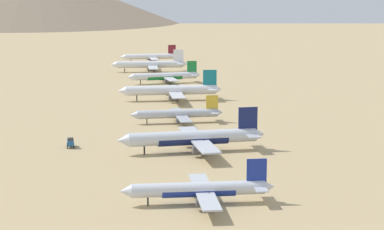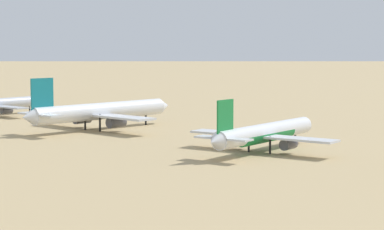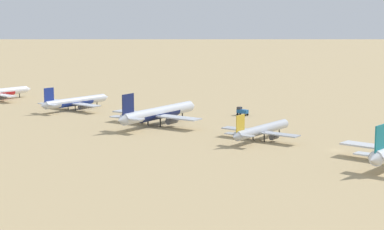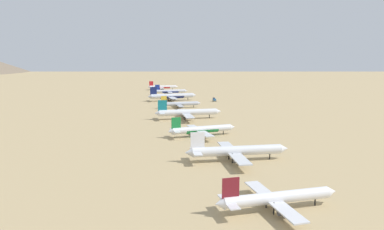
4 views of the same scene
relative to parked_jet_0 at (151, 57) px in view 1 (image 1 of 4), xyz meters
The scene contains 9 objects.
ground_plane 198.51m from the parked_jet_0, 91.59° to the left, with size 2407.12×2407.12×0.00m, color tan.
parked_jet_0 is the anchor object (origin of this frame).
parked_jet_1 56.33m from the parked_jet_0, 88.99° to the left, with size 50.87×41.24×14.69m.
parked_jet_2 110.62m from the parked_jet_0, 93.53° to the left, with size 44.19×36.21×12.82m.
parked_jet_3 171.33m from the parked_jet_0, 92.73° to the left, with size 53.00×43.06×15.28m.
parked_jet_4 229.51m from the parked_jet_0, 92.07° to the left, with size 40.23×32.76×11.60m.
parked_jet_5 282.40m from the parked_jet_0, 92.25° to the left, with size 53.58×43.73×15.46m.
parked_jet_6 342.36m from the parked_jet_0, 91.36° to the left, with size 42.55×34.52×12.28m.
service_truck 273.95m from the parked_jet_0, 83.01° to the left, with size 3.22×5.43×3.90m.
Camera 1 is at (12.98, 331.59, 60.31)m, focal length 67.32 mm.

